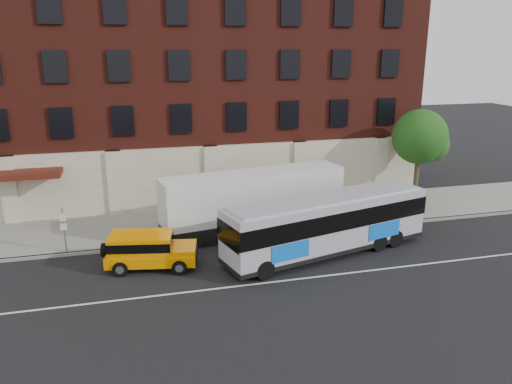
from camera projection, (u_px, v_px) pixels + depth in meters
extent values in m
plane|color=black|center=(257.00, 289.00, 22.22)|extent=(120.00, 120.00, 0.00)
cube|color=gray|center=(220.00, 221.00, 30.56)|extent=(60.00, 6.00, 0.15)
cube|color=gray|center=(230.00, 239.00, 27.77)|extent=(60.00, 0.25, 0.15)
cube|color=silver|center=(254.00, 284.00, 22.68)|extent=(60.00, 0.12, 0.01)
cube|color=#551B14|center=(197.00, 84.00, 35.84)|extent=(30.00, 10.00, 15.00)
cube|color=beige|center=(211.00, 176.00, 32.62)|extent=(30.00, 0.35, 4.00)
cube|color=#48160C|center=(23.00, 174.00, 28.88)|extent=(4.20, 2.20, 0.30)
cube|color=beige|center=(10.00, 190.00, 29.65)|extent=(0.90, 0.55, 4.00)
cube|color=beige|center=(115.00, 183.00, 31.08)|extent=(0.90, 0.55, 4.00)
cube|color=beige|center=(211.00, 177.00, 32.52)|extent=(0.90, 0.55, 4.00)
cube|color=beige|center=(299.00, 171.00, 33.96)|extent=(0.90, 0.55, 4.00)
cube|color=beige|center=(380.00, 166.00, 35.40)|extent=(0.90, 0.55, 4.00)
cube|color=black|center=(61.00, 123.00, 29.51)|extent=(1.30, 0.20, 1.80)
cube|color=black|center=(123.00, 121.00, 30.35)|extent=(1.30, 0.20, 1.80)
cube|color=black|center=(181.00, 119.00, 31.19)|extent=(1.30, 0.20, 1.80)
cube|color=black|center=(236.00, 117.00, 32.03)|extent=(1.30, 0.20, 1.80)
cube|color=black|center=(289.00, 115.00, 32.86)|extent=(1.30, 0.20, 1.80)
cube|color=black|center=(339.00, 113.00, 33.70)|extent=(1.30, 0.20, 1.80)
cube|color=black|center=(386.00, 111.00, 34.54)|extent=(1.30, 0.20, 1.80)
cube|color=black|center=(55.00, 67.00, 28.60)|extent=(1.30, 0.20, 1.80)
cube|color=black|center=(119.00, 66.00, 29.44)|extent=(1.30, 0.20, 1.80)
cube|color=black|center=(179.00, 65.00, 30.28)|extent=(1.30, 0.20, 1.80)
cube|color=black|center=(236.00, 65.00, 31.12)|extent=(1.30, 0.20, 1.80)
cube|color=black|center=(290.00, 64.00, 31.96)|extent=(1.30, 0.20, 1.80)
cube|color=black|center=(341.00, 64.00, 32.80)|extent=(1.30, 0.20, 1.80)
cube|color=black|center=(390.00, 63.00, 33.64)|extent=(1.30, 0.20, 1.80)
cube|color=black|center=(49.00, 7.00, 27.70)|extent=(1.30, 0.20, 1.80)
cube|color=black|center=(115.00, 8.00, 28.54)|extent=(1.30, 0.20, 1.80)
cube|color=black|center=(177.00, 9.00, 29.38)|extent=(1.30, 0.20, 1.80)
cube|color=black|center=(235.00, 10.00, 30.21)|extent=(1.30, 0.20, 1.80)
cube|color=black|center=(291.00, 11.00, 31.05)|extent=(1.30, 0.20, 1.80)
cube|color=black|center=(343.00, 12.00, 31.89)|extent=(1.30, 0.20, 1.80)
cube|color=black|center=(393.00, 12.00, 32.73)|extent=(1.30, 0.20, 1.80)
cube|color=black|center=(38.00, 194.00, 30.15)|extent=(2.60, 0.15, 2.80)
cube|color=black|center=(140.00, 187.00, 31.58)|extent=(2.60, 0.15, 2.80)
cube|color=black|center=(234.00, 181.00, 33.02)|extent=(2.60, 0.15, 2.80)
cube|color=black|center=(320.00, 175.00, 34.46)|extent=(2.60, 0.15, 2.80)
cylinder|color=slate|center=(64.00, 231.00, 25.59)|extent=(0.07, 0.07, 2.50)
cube|color=silver|center=(62.00, 217.00, 25.22)|extent=(0.30, 0.03, 0.40)
cube|color=silver|center=(63.00, 227.00, 25.36)|extent=(0.30, 0.03, 0.35)
cylinder|color=#39281C|center=(416.00, 179.00, 33.81)|extent=(0.32, 0.32, 3.00)
sphere|color=#194915|center=(420.00, 137.00, 32.99)|extent=(3.60, 3.60, 3.60)
sphere|color=#194915|center=(432.00, 145.00, 32.93)|extent=(2.20, 2.20, 2.20)
sphere|color=#194915|center=(408.00, 142.00, 33.33)|extent=(2.00, 2.00, 2.00)
cube|color=#A6A7B0|center=(327.00, 223.00, 25.58)|extent=(11.36, 5.05, 2.64)
cube|color=black|center=(326.00, 246.00, 25.93)|extent=(11.42, 5.11, 0.23)
cube|color=#A6A7B0|center=(329.00, 198.00, 25.19)|extent=(10.75, 4.64, 0.11)
cube|color=black|center=(328.00, 215.00, 25.46)|extent=(11.45, 5.14, 0.93)
cube|color=blue|center=(291.00, 251.00, 23.34)|extent=(1.99, 0.55, 0.84)
cube|color=blue|center=(355.00, 217.00, 28.01)|extent=(1.99, 0.55, 0.84)
cylinder|color=black|center=(265.00, 270.00, 23.05)|extent=(0.97, 0.50, 0.93)
cylinder|color=black|center=(244.00, 254.00, 24.81)|extent=(0.97, 0.50, 0.93)
cylinder|color=black|center=(379.00, 242.00, 26.25)|extent=(0.97, 0.50, 0.93)
cylinder|color=black|center=(353.00, 230.00, 28.01)|extent=(0.97, 0.50, 0.93)
cylinder|color=black|center=(395.00, 239.00, 26.77)|extent=(0.97, 0.50, 0.93)
cylinder|color=black|center=(368.00, 226.00, 28.52)|extent=(0.97, 0.50, 0.93)
cube|color=#FF8E00|center=(152.00, 256.00, 24.25)|extent=(4.48, 2.52, 0.53)
cube|color=#FF8E00|center=(141.00, 243.00, 24.02)|extent=(3.18, 2.24, 0.88)
cube|color=black|center=(141.00, 242.00, 24.00)|extent=(3.22, 2.28, 0.44)
cube|color=#FF8E00|center=(182.00, 248.00, 24.22)|extent=(1.61, 1.89, 0.26)
cube|color=black|center=(197.00, 254.00, 24.36)|extent=(0.32, 1.39, 0.48)
cylinder|color=black|center=(104.00, 250.00, 24.00)|extent=(0.32, 0.69, 0.67)
cylinder|color=black|center=(179.00, 267.00, 23.57)|extent=(0.74, 0.37, 0.70)
cylinder|color=silver|center=(179.00, 267.00, 23.57)|extent=(0.43, 0.33, 0.39)
cylinder|color=black|center=(182.00, 253.00, 25.22)|extent=(0.74, 0.37, 0.70)
cylinder|color=silver|center=(182.00, 253.00, 25.22)|extent=(0.43, 0.33, 0.39)
cylinder|color=black|center=(120.00, 269.00, 23.40)|extent=(0.74, 0.37, 0.70)
cylinder|color=silver|center=(120.00, 269.00, 23.40)|extent=(0.43, 0.33, 0.39)
cylinder|color=black|center=(127.00, 254.00, 25.05)|extent=(0.74, 0.37, 0.70)
cylinder|color=silver|center=(127.00, 254.00, 25.05)|extent=(0.43, 0.33, 0.39)
cube|color=black|center=(254.00, 223.00, 28.95)|extent=(10.76, 3.91, 0.97)
cube|color=silver|center=(254.00, 194.00, 28.45)|extent=(10.76, 3.94, 2.55)
cylinder|color=black|center=(193.00, 241.00, 26.50)|extent=(0.91, 0.40, 0.88)
cylinder|color=black|center=(182.00, 229.00, 28.27)|extent=(0.91, 0.40, 0.88)
cylinder|color=black|center=(212.00, 238.00, 26.92)|extent=(0.91, 0.40, 0.88)
cylinder|color=black|center=(200.00, 226.00, 28.69)|extent=(0.91, 0.40, 0.88)
cylinder|color=black|center=(307.00, 223.00, 29.23)|extent=(0.91, 0.40, 0.88)
cylinder|color=black|center=(290.00, 212.00, 30.99)|extent=(0.91, 0.40, 0.88)
cylinder|color=black|center=(322.00, 220.00, 29.65)|extent=(0.91, 0.40, 0.88)
cylinder|color=black|center=(305.00, 210.00, 31.41)|extent=(0.91, 0.40, 0.88)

